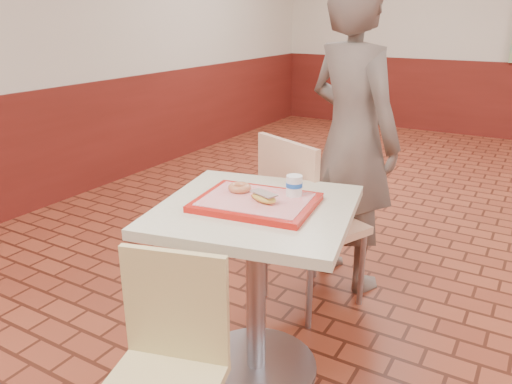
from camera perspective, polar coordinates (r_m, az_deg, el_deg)
The scene contains 8 objects.
main_table at distance 2.21m, azimuth 0.00°, elevation -8.17°, with size 0.79×0.79×0.84m.
chair_main_front at distance 1.83m, azimuth -10.27°, elevation -18.55°, with size 0.48×0.48×0.84m.
chair_main_back at distance 2.74m, azimuth 5.44°, elevation -2.74°, with size 0.61×0.61×1.00m.
customer at distance 2.98m, azimuth 10.91°, elevation 5.96°, with size 0.66×0.43×1.81m, color #65574E.
serving_tray at distance 2.09m, azimuth -0.00°, elevation -1.17°, with size 0.48×0.38×0.03m.
ring_donut at distance 2.17m, azimuth -1.90°, elevation 0.51°, with size 0.10×0.10×0.03m, color #C17246.
long_john_donut at distance 2.05m, azimuth 0.85°, elevation -0.62°, with size 0.14×0.10×0.04m.
paper_cup at distance 2.12m, azimuth 4.39°, elevation 0.77°, with size 0.07×0.07×0.09m.
Camera 1 is at (-0.30, -2.41, 1.60)m, focal length 35.00 mm.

